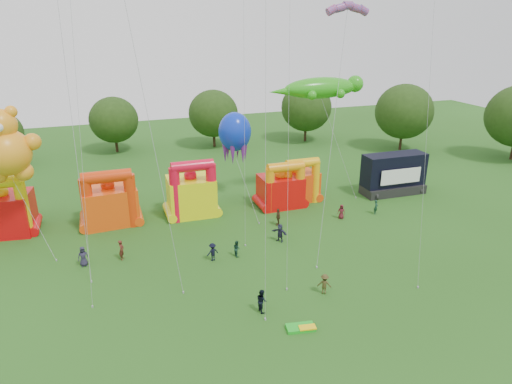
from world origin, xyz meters
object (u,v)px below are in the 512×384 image
object	(u,v)px
spectator_0	(83,256)
spectator_4	(278,217)
bouncy_castle_0	(4,211)
bouncy_castle_2	(192,193)
octopus_kite	(236,142)
gecko_kite	(333,129)
stage_trailer	(394,174)
teddy_bear_kite	(19,181)

from	to	relation	value
spectator_0	spectator_4	bearing A→B (deg)	0.23
bouncy_castle_0	bouncy_castle_2	world-z (taller)	bouncy_castle_2
octopus_kite	bouncy_castle_0	bearing A→B (deg)	-175.12
bouncy_castle_2	gecko_kite	bearing A→B (deg)	1.72
bouncy_castle_0	stage_trailer	bearing A→B (deg)	-3.76
bouncy_castle_2	spectator_0	bearing A→B (deg)	-145.02
bouncy_castle_2	teddy_bear_kite	world-z (taller)	teddy_bear_kite
gecko_kite	spectator_4	world-z (taller)	gecko_kite
teddy_bear_kite	gecko_kite	xyz separation A→B (m)	(33.51, 3.55, 1.54)
stage_trailer	spectator_4	xyz separation A→B (m)	(-17.08, -4.20, -1.51)
teddy_bear_kite	gecko_kite	world-z (taller)	gecko_kite
spectator_0	octopus_kite	bearing A→B (deg)	26.50
spectator_0	spectator_4	distance (m)	19.60
bouncy_castle_0	spectator_4	world-z (taller)	bouncy_castle_0
spectator_0	gecko_kite	bearing A→B (deg)	10.02
bouncy_castle_0	spectator_0	size ratio (longest dim) A/B	3.51
bouncy_castle_2	teddy_bear_kite	size ratio (longest dim) A/B	0.49
stage_trailer	gecko_kite	distance (m)	9.98
teddy_bear_kite	spectator_4	distance (m)	25.06
bouncy_castle_0	stage_trailer	world-z (taller)	bouncy_castle_0
spectator_0	spectator_4	size ratio (longest dim) A/B	0.98
stage_trailer	octopus_kite	distance (m)	19.99
bouncy_castle_2	spectator_4	world-z (taller)	bouncy_castle_2
bouncy_castle_0	gecko_kite	distance (m)	36.61
spectator_0	spectator_4	world-z (taller)	spectator_4
teddy_bear_kite	spectator_0	world-z (taller)	teddy_bear_kite
gecko_kite	bouncy_castle_2	bearing A→B (deg)	-178.28
stage_trailer	octopus_kite	bearing A→B (deg)	165.06
bouncy_castle_2	stage_trailer	distance (m)	25.14
teddy_bear_kite	gecko_kite	bearing A→B (deg)	6.05
bouncy_castle_2	spectator_0	world-z (taller)	bouncy_castle_2
bouncy_castle_2	octopus_kite	size ratio (longest dim) A/B	0.61
bouncy_castle_0	stage_trailer	distance (m)	43.99
gecko_kite	spectator_4	bearing A→B (deg)	-146.18
teddy_bear_kite	spectator_4	xyz separation A→B (m)	(24.20, -2.69, -5.90)
stage_trailer	spectator_4	world-z (taller)	stage_trailer
teddy_bear_kite	octopus_kite	size ratio (longest dim) A/B	1.25
octopus_kite	spectator_0	xyz separation A→B (m)	(-17.73, -11.51, -6.06)
bouncy_castle_2	stage_trailer	world-z (taller)	bouncy_castle_2
stage_trailer	gecko_kite	size ratio (longest dim) A/B	0.55
bouncy_castle_2	octopus_kite	xyz separation A→B (m)	(6.28, 3.50, 4.46)
bouncy_castle_0	gecko_kite	size ratio (longest dim) A/B	0.45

